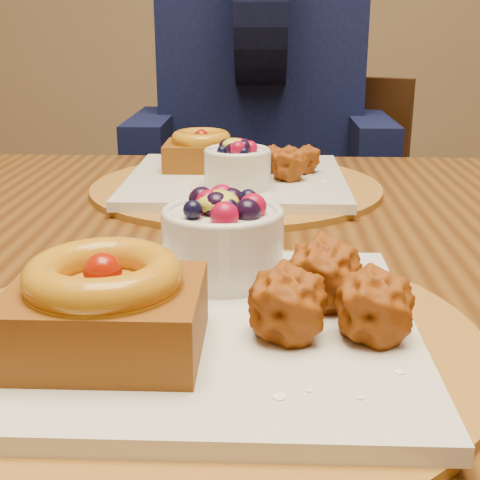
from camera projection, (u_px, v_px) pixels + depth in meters
The scene contains 5 objects.
dining_table at pixel (227, 313), 0.70m from camera, with size 1.60×0.90×0.76m.
place_setting_near at pixel (204, 305), 0.46m from camera, with size 0.38×0.38×0.09m.
place_setting_far at pixel (235, 175), 0.87m from camera, with size 0.38×0.38×0.08m.
chair_far at pixel (293, 258), 1.46m from camera, with size 0.55×0.55×0.85m.
diner at pixel (261, 68), 1.38m from camera, with size 0.50×0.49×0.82m.
Camera 1 is at (-0.03, -0.61, 0.97)m, focal length 50.00 mm.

